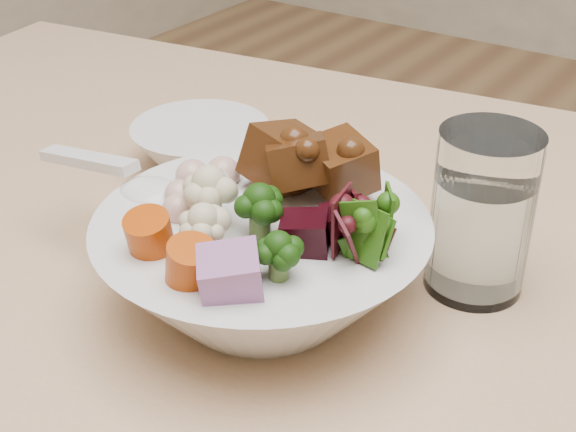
% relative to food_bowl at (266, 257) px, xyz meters
% --- Properties ---
extents(food_bowl, '(0.24, 0.24, 0.13)m').
position_rel_food_bowl_xyz_m(food_bowl, '(0.00, 0.00, 0.00)').
color(food_bowl, silver).
rests_on(food_bowl, dining_table).
extents(soup_spoon, '(0.15, 0.04, 0.03)m').
position_rel_food_bowl_xyz_m(soup_spoon, '(-0.11, -0.01, 0.03)').
color(soup_spoon, silver).
rests_on(soup_spoon, food_bowl).
extents(water_glass, '(0.07, 0.07, 0.13)m').
position_rel_food_bowl_xyz_m(water_glass, '(0.12, 0.11, 0.02)').
color(water_glass, white).
rests_on(water_glass, dining_table).
extents(side_bowl, '(0.13, 0.13, 0.04)m').
position_rel_food_bowl_xyz_m(side_bowl, '(-0.18, 0.14, -0.02)').
color(side_bowl, silver).
rests_on(side_bowl, dining_table).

